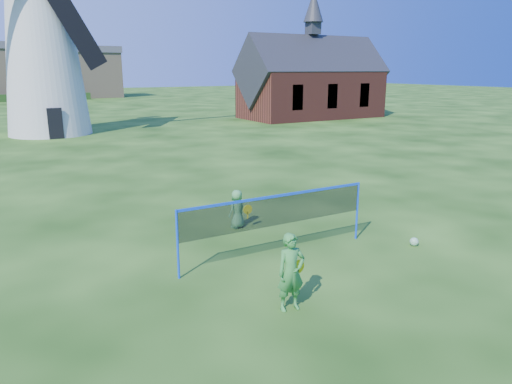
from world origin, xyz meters
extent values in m
plane|color=black|center=(0.00, 0.00, 0.00)|extent=(220.00, 220.00, 0.00)
cube|color=black|center=(-1.34, 23.88, 1.00)|extent=(0.91, 0.11, 1.99)
cube|color=black|center=(-1.34, 24.44, 4.53)|extent=(0.63, 0.11, 0.82)
cube|color=black|center=(-1.34, 24.87, 7.43)|extent=(0.54, 0.11, 0.73)
cube|color=black|center=(0.32, 24.43, 7.40)|extent=(4.11, 0.09, 6.20)
cube|color=#5E281F|center=(21.39, 27.22, 2.10)|extent=(12.62, 6.31, 4.21)
cube|color=#2D3035|center=(21.39, 27.22, 4.21)|extent=(13.25, 6.43, 6.43)
cube|color=#2D3035|center=(21.39, 27.22, 7.95)|extent=(1.05, 1.05, 1.05)
cone|color=#2D3035|center=(21.39, 27.22, 9.84)|extent=(1.79, 1.79, 2.73)
cube|color=black|center=(17.71, 24.11, 2.10)|extent=(1.05, 0.11, 2.10)
cube|color=black|center=(21.39, 24.11, 2.10)|extent=(1.05, 0.11, 2.10)
cube|color=black|center=(25.07, 24.11, 2.10)|extent=(1.05, 0.11, 2.10)
cylinder|color=blue|center=(-2.09, -0.13, 0.78)|extent=(0.05, 0.05, 1.55)
cylinder|color=blue|center=(2.91, -0.13, 0.78)|extent=(0.05, 0.05, 1.55)
cube|color=black|center=(0.41, -0.13, 1.15)|extent=(5.00, 0.02, 0.70)
cube|color=blue|center=(0.41, -0.13, 1.52)|extent=(5.00, 0.02, 0.06)
imported|color=#368739|center=(-0.75, -2.46, 0.75)|extent=(0.59, 0.42, 1.50)
cylinder|color=yellow|center=(-0.47, -2.28, 0.73)|extent=(0.28, 0.02, 0.28)
cube|color=yellow|center=(-0.47, -2.28, 0.56)|extent=(0.03, 0.02, 0.20)
imported|color=#48954F|center=(0.59, 2.26, 0.55)|extent=(0.62, 0.50, 1.11)
cylinder|color=yellow|center=(0.81, 2.04, 0.57)|extent=(0.28, 0.02, 0.28)
cube|color=yellow|center=(0.81, 2.04, 0.40)|extent=(0.03, 0.02, 0.20)
sphere|color=green|center=(3.86, -1.28, 0.11)|extent=(0.22, 0.22, 0.22)
cube|color=tan|center=(3.08, 72.00, 3.17)|extent=(7.45, 8.00, 6.34)
cube|color=#4C4C54|center=(3.08, 72.00, 6.84)|extent=(7.75, 8.40, 1.00)
cube|color=tan|center=(10.85, 72.00, 3.43)|extent=(7.49, 8.00, 6.86)
cube|color=#4C4C54|center=(10.85, 72.00, 7.36)|extent=(7.79, 8.40, 1.00)
camera|label=1|loc=(-5.35, -9.19, 4.40)|focal=33.29mm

